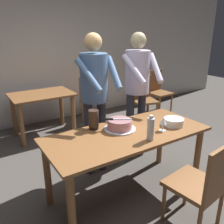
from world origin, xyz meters
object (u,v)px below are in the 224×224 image
at_px(hurricane_lamp, 94,119).
at_px(cake_on_platter, 120,125).
at_px(plate_stack, 174,122).
at_px(water_bottle, 151,129).
at_px(wine_glass_near, 163,121).
at_px(chair_near_side, 203,183).
at_px(background_chair_0, 158,90).
at_px(background_chair_1, 92,97).
at_px(cake_knife, 113,119).
at_px(background_table, 42,103).
at_px(person_cutting_cake, 95,91).
at_px(main_dining_table, 127,143).
at_px(background_chair_2, 143,97).
at_px(person_standing_beside, 137,83).

bearing_deg(hurricane_lamp, cake_on_platter, -35.18).
xyz_separation_m(plate_stack, water_bottle, (-0.46, -0.14, 0.07)).
bearing_deg(wine_glass_near, chair_near_side, -96.58).
height_order(water_bottle, background_chair_0, water_bottle).
relative_size(wine_glass_near, background_chair_0, 0.16).
xyz_separation_m(chair_near_side, background_chair_1, (0.50, 2.96, 0.00)).
bearing_deg(cake_on_platter, cake_knife, 148.04).
bearing_deg(chair_near_side, plate_stack, 66.74).
bearing_deg(background_table, cake_knife, -84.63).
relative_size(cake_on_platter, person_cutting_cake, 0.20).
relative_size(cake_on_platter, water_bottle, 1.36).
relative_size(main_dining_table, background_chair_0, 1.89).
bearing_deg(background_chair_2, background_chair_0, 22.45).
relative_size(person_standing_beside, background_chair_0, 1.91).
bearing_deg(background_table, background_chair_1, 8.86).
height_order(water_bottle, background_chair_1, water_bottle).
bearing_deg(background_chair_0, hurricane_lamp, -146.25).
distance_m(hurricane_lamp, person_standing_beside, 0.94).
height_order(person_standing_beside, background_table, person_standing_beside).
distance_m(cake_on_platter, background_chair_2, 2.27).
xyz_separation_m(cake_knife, person_cutting_cake, (0.03, 0.43, 0.21)).
distance_m(main_dining_table, chair_near_side, 0.81).
distance_m(person_standing_beside, background_chair_0, 2.18).
relative_size(main_dining_table, background_chair_2, 1.89).
bearing_deg(background_chair_1, background_table, -171.14).
bearing_deg(cake_knife, hurricane_lamp, 143.69).
height_order(cake_on_platter, person_cutting_cake, person_cutting_cake).
xyz_separation_m(background_chair_0, background_chair_2, (-0.64, -0.26, 0.00)).
bearing_deg(background_chair_1, cake_knife, -112.33).
bearing_deg(person_standing_beside, chair_near_side, -103.69).
xyz_separation_m(hurricane_lamp, background_chair_2, (1.85, 1.40, -0.37)).
xyz_separation_m(chair_near_side, background_table, (-0.53, 2.80, 0.09)).
xyz_separation_m(plate_stack, background_chair_1, (0.22, 2.32, -0.30)).
xyz_separation_m(main_dining_table, person_cutting_cake, (-0.05, 0.59, 0.44)).
bearing_deg(hurricane_lamp, water_bottle, -58.11).
bearing_deg(background_chair_1, background_chair_0, -10.54).
distance_m(hurricane_lamp, background_chair_2, 2.35).
relative_size(cake_knife, wine_glass_near, 1.67).
height_order(cake_on_platter, plate_stack, cake_on_platter).
xyz_separation_m(wine_glass_near, person_standing_beside, (0.26, 0.77, 0.22)).
xyz_separation_m(main_dining_table, cake_knife, (-0.08, 0.15, 0.23)).
bearing_deg(person_cutting_cake, hurricane_lamp, -121.25).
bearing_deg(main_dining_table, background_chair_2, 46.17).
relative_size(main_dining_table, chair_near_side, 1.89).
relative_size(cake_on_platter, cake_knife, 1.41).
relative_size(wine_glass_near, person_standing_beside, 0.08).
xyz_separation_m(plate_stack, chair_near_side, (-0.27, -0.64, -0.30)).
height_order(plate_stack, background_chair_0, background_chair_0).
height_order(cake_knife, background_chair_0, background_chair_0).
distance_m(background_table, background_chair_1, 1.04).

